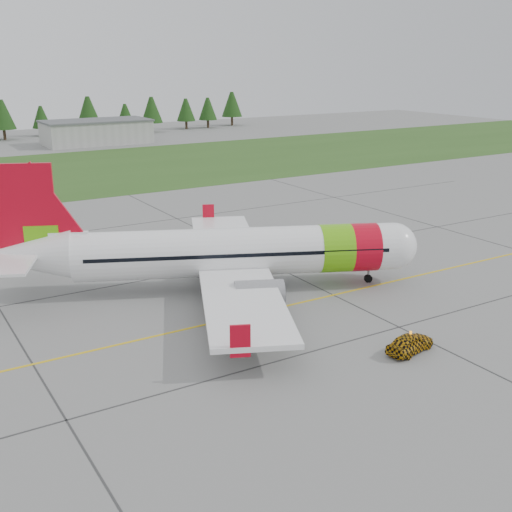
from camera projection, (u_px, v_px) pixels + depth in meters
ground at (289, 358)px, 43.20m from camera, size 320.00×320.00×0.00m
aircraft at (228, 253)px, 55.38m from camera, size 35.52×33.71×11.35m
follow_me_car at (411, 325)px, 43.52m from camera, size 1.64×1.83×3.96m
grass_strip at (22, 176)px, 110.17m from camera, size 320.00×50.00×0.03m
taxi_guideline at (231, 319)px, 49.73m from camera, size 120.00×0.25×0.02m
hangar_east at (97, 133)px, 151.21m from camera, size 24.00×12.00×5.20m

